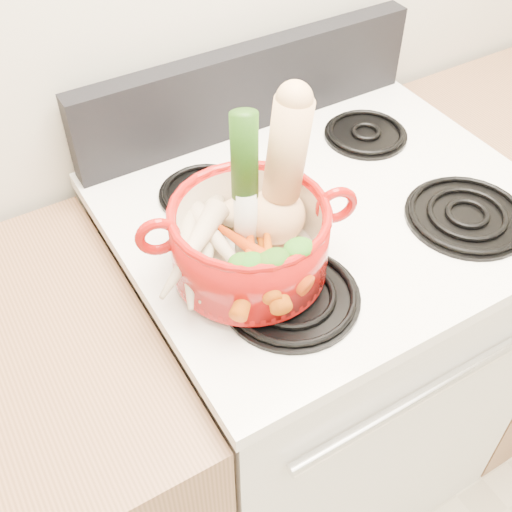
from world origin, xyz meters
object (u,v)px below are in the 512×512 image
squash (285,173)px  leek (245,185)px  stove_body (313,358)px  dutch_oven (250,240)px

squash → leek: bearing=-169.1°
squash → leek: leek is taller
squash → leek: (-0.07, -0.00, 0.01)m
stove_body → leek: size_ratio=3.44×
stove_body → squash: bearing=-157.4°
stove_body → dutch_oven: bearing=-159.9°
stove_body → dutch_oven: (-0.22, -0.08, 0.57)m
dutch_oven → squash: 0.12m
squash → stove_body: bearing=32.7°
dutch_oven → squash: squash is taller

